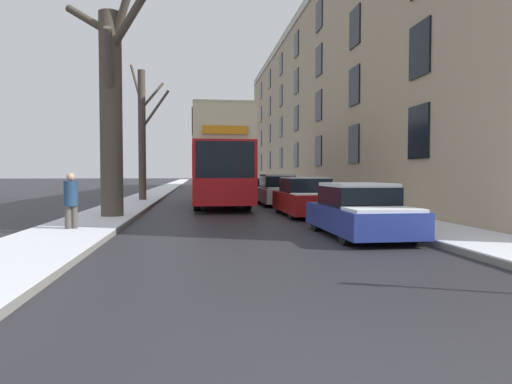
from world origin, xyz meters
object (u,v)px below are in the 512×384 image
Objects in this scene: bare_tree_left_0 at (112,105)px; parked_car_1 at (305,198)px; double_decker_bus at (218,156)px; parked_car_4 at (251,187)px; parked_car_0 at (359,212)px; pedestrian_left_sidewalk at (71,201)px; parked_car_3 at (261,189)px; parked_car_2 at (277,191)px; bare_tree_left_1 at (143,132)px.

bare_tree_left_0 reaches higher than parked_car_1.
parked_car_4 is (3.01, 11.01, -1.90)m from double_decker_bus.
parked_car_0 is 5.83m from parked_car_1.
bare_tree_left_0 is 4.78× the size of pedestrian_left_sidewalk.
parked_car_1 is 2.77× the size of pedestrian_left_sidewalk.
parked_car_0 reaches higher than parked_car_3.
pedestrian_left_sidewalk reaches higher than parked_car_2.
pedestrian_left_sidewalk is (-7.41, -21.86, 0.26)m from parked_car_4.
parked_car_4 is (0.00, 17.36, -0.05)m from parked_car_1.
double_decker_bus is at bearing -118.11° from parked_car_3.
double_decker_bus reaches higher than parked_car_2.
bare_tree_left_1 is at bearing 157.14° from parked_car_2.
bare_tree_left_0 is 4.72m from pedestrian_left_sidewalk.
pedestrian_left_sidewalk is at bearing -148.77° from parked_car_1.
parked_car_1 is at bearing -90.00° from parked_car_3.
bare_tree_left_0 reaches higher than parked_car_3.
pedestrian_left_sidewalk is (-4.39, -10.84, -1.64)m from double_decker_bus.
parked_car_2 is (6.98, 6.99, -3.22)m from bare_tree_left_0.
parked_car_3 is 0.97× the size of parked_car_4.
pedestrian_left_sidewalk is at bearing -96.80° from bare_tree_left_0.
parked_car_1 is 11.99m from parked_car_3.
parked_car_1 is at bearing -90.00° from parked_car_2.
parked_car_3 is 5.37m from parked_car_4.
double_decker_bus is at bearing -105.30° from parked_car_4.
bare_tree_left_0 is 15.04m from parked_car_3.
parked_car_4 is at bearing 42.89° from pedestrian_left_sidewalk.
parked_car_2 is (-0.00, 11.91, 0.08)m from parked_car_0.
parked_car_1 is (-0.00, 5.83, 0.05)m from parked_car_0.
parked_car_2 is at bearing -22.86° from bare_tree_left_1.
double_decker_bus is 11.58m from parked_car_4.
pedestrian_left_sidewalk is at bearing -125.03° from parked_car_2.
bare_tree_left_0 reaches higher than parked_car_0.
parked_car_0 is at bearing -38.65° from pedestrian_left_sidewalk.
parked_car_1 reaches higher than parked_car_3.
parked_car_2 is 11.29m from parked_car_4.
bare_tree_left_1 reaches higher than parked_car_1.
parked_car_1 is 1.02× the size of parked_car_2.
bare_tree_left_1 is at bearing 60.30° from pedestrian_left_sidewalk.
parked_car_3 is (6.98, 12.90, -3.31)m from bare_tree_left_0.
parked_car_1 is (3.01, -6.35, -1.85)m from double_decker_bus.
parked_car_3 is at bearing 37.42° from pedestrian_left_sidewalk.
bare_tree_left_1 is at bearing 115.47° from parked_car_0.
double_decker_bus is 2.73× the size of parked_car_3.
bare_tree_left_1 reaches higher than bare_tree_left_0.
parked_car_4 is (-0.00, 23.20, -0.00)m from parked_car_0.
bare_tree_left_0 is 9.16m from parked_car_0.
pedestrian_left_sidewalk is at bearing 169.74° from parked_car_0.
double_decker_bus is at bearing -33.63° from bare_tree_left_1.
parked_car_3 is at bearing 90.00° from parked_car_2.
bare_tree_left_1 is at bearing 90.67° from bare_tree_left_0.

